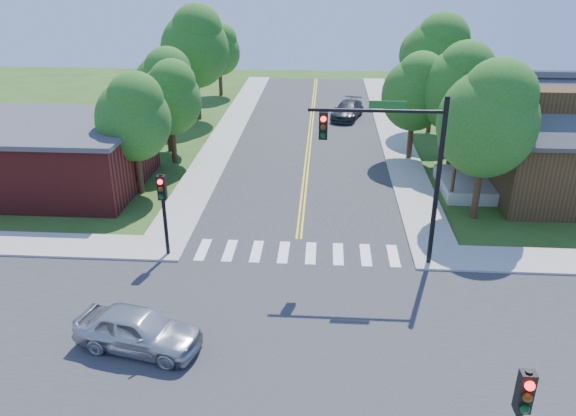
# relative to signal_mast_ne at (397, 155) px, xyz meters

# --- Properties ---
(ground) EXTENTS (100.00, 100.00, 0.00)m
(ground) POSITION_rel_signal_mast_ne_xyz_m (-3.91, -5.59, -4.85)
(ground) COLOR #304816
(ground) RESTS_ON ground
(road_ns) EXTENTS (10.00, 90.00, 0.04)m
(road_ns) POSITION_rel_signal_mast_ne_xyz_m (-3.91, -5.59, -4.83)
(road_ns) COLOR #2D2D30
(road_ns) RESTS_ON ground
(road_ew) EXTENTS (90.00, 10.00, 0.04)m
(road_ew) POSITION_rel_signal_mast_ne_xyz_m (-3.91, -5.59, -4.83)
(road_ew) COLOR #2D2D30
(road_ew) RESTS_ON ground
(intersection_patch) EXTENTS (10.20, 10.20, 0.06)m
(intersection_patch) POSITION_rel_signal_mast_ne_xyz_m (-3.91, -5.59, -4.85)
(intersection_patch) COLOR #2D2D30
(intersection_patch) RESTS_ON ground
(sidewalk_nw) EXTENTS (40.00, 40.00, 0.14)m
(sidewalk_nw) POSITION_rel_signal_mast_ne_xyz_m (-19.73, 10.23, -4.78)
(sidewalk_nw) COLOR #9E9B93
(sidewalk_nw) RESTS_ON ground
(crosswalk_north) EXTENTS (8.85, 2.00, 0.01)m
(crosswalk_north) POSITION_rel_signal_mast_ne_xyz_m (-3.91, 0.61, -4.80)
(crosswalk_north) COLOR white
(crosswalk_north) RESTS_ON ground
(centerline) EXTENTS (0.30, 90.00, 0.01)m
(centerline) POSITION_rel_signal_mast_ne_xyz_m (-3.91, -5.59, -4.80)
(centerline) COLOR yellow
(centerline) RESTS_ON ground
(signal_mast_ne) EXTENTS (5.30, 0.42, 7.20)m
(signal_mast_ne) POSITION_rel_signal_mast_ne_xyz_m (0.00, 0.00, 0.00)
(signal_mast_ne) COLOR black
(signal_mast_ne) RESTS_ON ground
(signal_pole_se) EXTENTS (0.34, 0.42, 3.80)m
(signal_pole_se) POSITION_rel_signal_mast_ne_xyz_m (1.69, -11.21, -2.19)
(signal_pole_se) COLOR black
(signal_pole_se) RESTS_ON ground
(signal_pole_nw) EXTENTS (0.34, 0.42, 3.80)m
(signal_pole_nw) POSITION_rel_signal_mast_ne_xyz_m (-9.51, -0.01, -2.19)
(signal_pole_nw) COLOR black
(signal_pole_nw) RESTS_ON ground
(building_nw) EXTENTS (10.40, 8.40, 3.73)m
(building_nw) POSITION_rel_signal_mast_ne_xyz_m (-18.11, 7.61, -2.97)
(building_nw) COLOR maroon
(building_nw) RESTS_ON ground
(tree_e_a) EXTENTS (4.66, 4.43, 7.92)m
(tree_e_a) POSITION_rel_signal_mast_ne_xyz_m (4.78, 4.90, 0.34)
(tree_e_a) COLOR #382314
(tree_e_a) RESTS_ON ground
(tree_e_b) EXTENTS (4.51, 4.28, 7.66)m
(tree_e_b) POSITION_rel_signal_mast_ne_xyz_m (5.04, 12.61, 0.17)
(tree_e_b) COLOR #382314
(tree_e_b) RESTS_ON ground
(tree_e_c) EXTENTS (5.05, 4.80, 8.59)m
(tree_e_c) POSITION_rel_signal_mast_ne_xyz_m (4.95, 20.03, 0.78)
(tree_e_c) COLOR #382314
(tree_e_c) RESTS_ON ground
(tree_e_d) EXTENTS (4.06, 3.86, 6.90)m
(tree_e_d) POSITION_rel_signal_mast_ne_xyz_m (5.55, 29.51, -0.33)
(tree_e_d) COLOR #382314
(tree_e_d) RESTS_ON ground
(tree_w_a) EXTENTS (3.95, 3.75, 6.71)m
(tree_w_a) POSITION_rel_signal_mast_ne_xyz_m (-12.82, 6.98, -0.46)
(tree_w_a) COLOR #382314
(tree_w_a) RESTS_ON ground
(tree_w_b) EXTENTS (4.05, 3.85, 6.89)m
(tree_w_b) POSITION_rel_signal_mast_ne_xyz_m (-13.10, 14.34, -0.34)
(tree_w_b) COLOR #382314
(tree_w_b) RESTS_ON ground
(tree_w_c) EXTENTS (5.23, 4.97, 8.89)m
(tree_w_c) POSITION_rel_signal_mast_ne_xyz_m (-12.88, 22.50, 0.98)
(tree_w_c) COLOR #382314
(tree_w_c) RESTS_ON ground
(tree_w_d) EXTENTS (3.86, 3.67, 6.56)m
(tree_w_d) POSITION_rel_signal_mast_ne_xyz_m (-12.64, 31.04, -0.55)
(tree_w_d) COLOR #382314
(tree_w_d) RESTS_ON ground
(tree_house) EXTENTS (4.04, 3.84, 6.87)m
(tree_house) POSITION_rel_signal_mast_ne_xyz_m (2.68, 13.62, -0.35)
(tree_house) COLOR #382314
(tree_house) RESTS_ON ground
(tree_bldg) EXTENTS (3.83, 3.64, 6.51)m
(tree_bldg) POSITION_rel_signal_mast_ne_xyz_m (-12.22, 12.08, -0.59)
(tree_bldg) COLOR #382314
(tree_bldg) RESTS_ON ground
(car_silver) EXTENTS (3.53, 4.97, 1.45)m
(car_silver) POSITION_rel_signal_mast_ne_xyz_m (-8.80, -6.29, -4.13)
(car_silver) COLOR #B9BCC1
(car_silver) RESTS_ON ground
(car_dgrey) EXTENTS (4.30, 5.63, 1.35)m
(car_dgrey) POSITION_rel_signal_mast_ne_xyz_m (-1.08, 23.41, -4.18)
(car_dgrey) COLOR #2E3033
(car_dgrey) RESTS_ON ground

